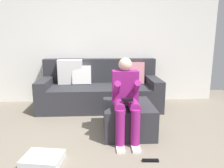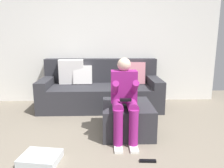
% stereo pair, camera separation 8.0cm
% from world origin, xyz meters
% --- Properties ---
extents(ground_plane, '(6.30, 6.30, 0.00)m').
position_xyz_m(ground_plane, '(0.00, 0.00, 0.00)').
color(ground_plane, slate).
extents(wall_back, '(4.85, 0.10, 2.65)m').
position_xyz_m(wall_back, '(0.00, 2.42, 1.32)').
color(wall_back, silver).
rests_on(wall_back, ground_plane).
extents(couch_sectional, '(2.24, 0.96, 0.91)m').
position_xyz_m(couch_sectional, '(0.01, 1.97, 0.33)').
color(couch_sectional, '#2D2D33').
rests_on(couch_sectional, ground_plane).
extents(ottoman, '(0.68, 0.78, 0.41)m').
position_xyz_m(ottoman, '(0.40, 0.75, 0.21)').
color(ottoman, '#2D2D33').
rests_on(ottoman, ground_plane).
extents(person_seated, '(0.34, 0.61, 1.07)m').
position_xyz_m(person_seated, '(0.34, 0.53, 0.58)').
color(person_seated, '#8C1E72').
rests_on(person_seated, ground_plane).
extents(storage_bin, '(0.46, 0.39, 0.08)m').
position_xyz_m(storage_bin, '(-0.61, 0.00, 0.04)').
color(storage_bin, silver).
rests_on(storage_bin, ground_plane).
extents(remote_near_ottoman, '(0.18, 0.05, 0.02)m').
position_xyz_m(remote_near_ottoman, '(0.55, -0.04, 0.01)').
color(remote_near_ottoman, black).
rests_on(remote_near_ottoman, ground_plane).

